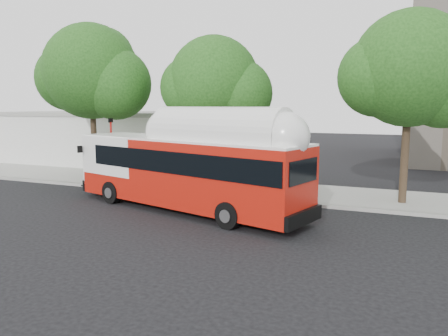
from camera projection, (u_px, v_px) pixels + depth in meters
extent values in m
plane|color=black|center=(180.00, 215.00, 19.20)|extent=(120.00, 120.00, 0.00)
cube|color=gray|center=(234.00, 188.00, 25.13)|extent=(60.00, 5.00, 0.15)
cube|color=gray|center=(216.00, 197.00, 22.76)|extent=(60.00, 0.30, 0.15)
cube|color=maroon|center=(166.00, 192.00, 23.89)|extent=(10.00, 0.32, 0.16)
cylinder|color=#2D2116|center=(94.00, 134.00, 27.21)|extent=(0.36, 0.36, 6.08)
sphere|color=#194112|center=(91.00, 71.00, 26.66)|extent=(5.80, 5.80, 5.80)
sphere|color=#194112|center=(115.00, 84.00, 26.35)|extent=(4.35, 4.35, 4.35)
cylinder|color=#2D2116|center=(214.00, 142.00, 24.68)|extent=(0.36, 0.36, 5.44)
sphere|color=#194112|center=(214.00, 81.00, 24.19)|extent=(5.00, 5.00, 5.00)
sphere|color=#194112|center=(238.00, 93.00, 23.95)|extent=(3.75, 3.75, 3.75)
cylinder|color=#2D2116|center=(405.00, 146.00, 20.68)|extent=(0.36, 0.36, 5.76)
sphere|color=#194112|center=(410.00, 69.00, 20.16)|extent=(5.40, 5.40, 5.40)
sphere|color=#194112|center=(444.00, 84.00, 19.88)|extent=(4.05, 4.05, 4.05)
cube|color=silver|center=(112.00, 138.00, 37.02)|extent=(16.00, 10.00, 4.00)
cube|color=gray|center=(111.00, 113.00, 36.72)|extent=(16.20, 10.20, 0.30)
cube|color=#B0170C|center=(185.00, 172.00, 19.83)|extent=(12.19, 5.74, 2.89)
cube|color=black|center=(193.00, 160.00, 19.44)|extent=(11.06, 5.47, 0.95)
cube|color=white|center=(185.00, 139.00, 19.62)|extent=(12.17, 5.66, 0.10)
cube|color=white|center=(219.00, 136.00, 18.36)|extent=(6.67, 3.65, 0.55)
cube|color=black|center=(99.00, 184.00, 24.02)|extent=(1.25, 1.94, 0.06)
imported|color=#203297|center=(99.00, 175.00, 23.95)|extent=(1.04, 1.80, 0.90)
cylinder|color=#B21513|center=(112.00, 155.00, 25.29)|extent=(0.12, 0.12, 3.84)
cube|color=black|center=(111.00, 120.00, 25.00)|extent=(0.05, 0.38, 0.24)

